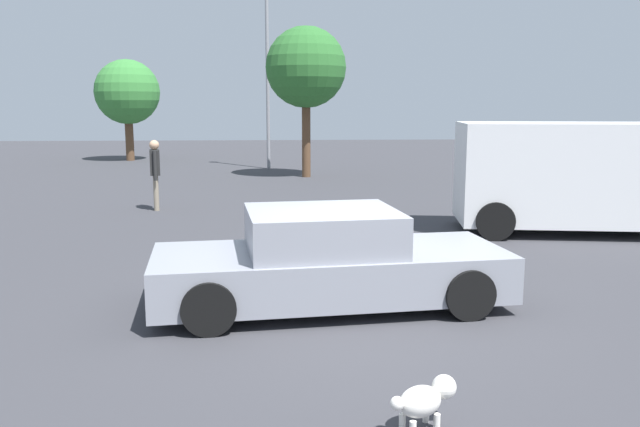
% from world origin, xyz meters
% --- Properties ---
extents(ground_plane, '(80.00, 80.00, 0.00)m').
position_xyz_m(ground_plane, '(0.00, 0.00, 0.00)').
color(ground_plane, '#38383D').
extents(sedan_foreground, '(4.74, 2.30, 1.29)m').
position_xyz_m(sedan_foreground, '(-0.25, 0.25, 0.59)').
color(sedan_foreground, gray).
rests_on(sedan_foreground, ground_plane).
extents(dog, '(0.60, 0.41, 0.42)m').
position_xyz_m(dog, '(0.29, -3.07, 0.25)').
color(dog, white).
rests_on(dog, ground_plane).
extents(van_white, '(5.27, 2.77, 2.26)m').
position_xyz_m(van_white, '(5.37, 4.85, 1.22)').
color(van_white, white).
rests_on(van_white, ground_plane).
extents(pedestrian, '(0.31, 0.56, 1.75)m').
position_xyz_m(pedestrian, '(-3.94, 8.34, 1.05)').
color(pedestrian, gray).
rests_on(pedestrian, ground_plane).
extents(light_post_near, '(0.44, 0.44, 7.67)m').
position_xyz_m(light_post_near, '(-1.26, 18.74, 5.07)').
color(light_post_near, gray).
rests_on(light_post_near, ground_plane).
extents(tree_back_left, '(2.97, 2.97, 4.67)m').
position_xyz_m(tree_back_left, '(-7.81, 23.08, 3.16)').
color(tree_back_left, brown).
rests_on(tree_back_left, ground_plane).
extents(tree_back_center, '(2.87, 2.87, 5.36)m').
position_xyz_m(tree_back_center, '(0.15, 15.59, 3.89)').
color(tree_back_center, brown).
rests_on(tree_back_center, ground_plane).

